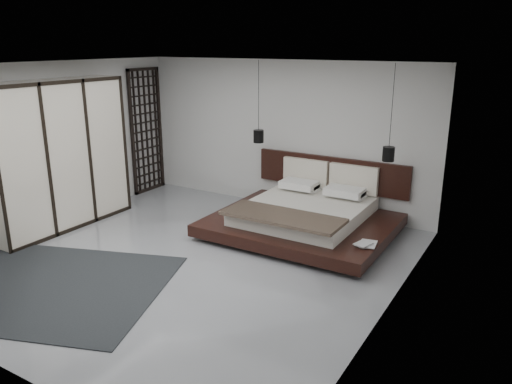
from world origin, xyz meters
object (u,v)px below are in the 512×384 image
Objects in this scene: pendant_left at (259,136)px; wardrobe at (58,156)px; bed at (305,215)px; rug at (37,285)px; lattice_screen at (147,131)px; pendant_right at (388,154)px.

pendant_left is 0.57× the size of wardrobe.
bed is 0.86× the size of rug.
pendant_left is at bearing -1.54° from lattice_screen.
pendant_left is 2.39m from pendant_right.
pendant_left is at bearing 42.90° from wardrobe.
pendant_left is (-1.20, 0.47, 1.17)m from bed.
pendant_right reaches higher than lattice_screen.
lattice_screen is 4.15m from bed.
wardrobe is at bearing -153.17° from bed.
bed is at bearing 58.34° from rug.
lattice_screen is at bearing 178.46° from pendant_left.
bed is (3.99, -0.55, -1.00)m from lattice_screen.
pendant_left is (2.80, -0.08, 0.16)m from lattice_screen.
rug is at bearing -121.66° from bed.
wardrobe reaches higher than bed.
lattice_screen is 1.71× the size of pendant_right.
bed is 2.00× the size of pendant_left.
pendant_left and pendant_right have the same top height.
lattice_screen is at bearing 179.17° from pendant_right.
rug is at bearing -104.11° from pendant_left.
wardrobe is at bearing -84.11° from lattice_screen.
pendant_right is 0.59× the size of wardrobe.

